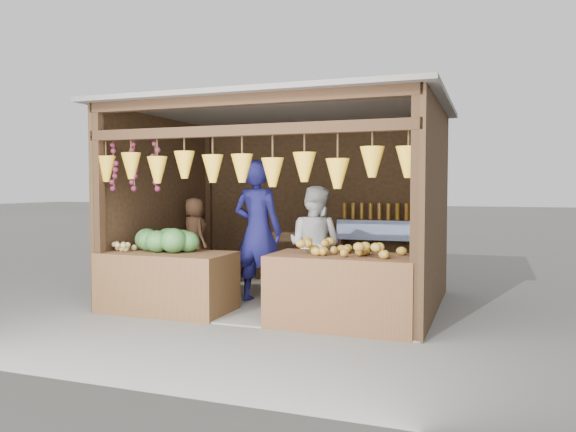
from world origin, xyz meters
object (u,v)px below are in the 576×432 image
(counter_left, at_px, (167,282))
(woman_standing, at_px, (315,245))
(counter_right, at_px, (343,291))
(man_standing, at_px, (258,232))
(vendor_seated, at_px, (194,234))

(counter_left, xyz_separation_m, woman_standing, (1.62, 1.04, 0.42))
(counter_right, relative_size, man_standing, 0.85)
(counter_right, distance_m, man_standing, 1.75)
(counter_left, bearing_deg, woman_standing, 32.68)
(counter_left, distance_m, vendor_seated, 1.48)
(man_standing, xyz_separation_m, vendor_seated, (-1.23, 0.47, -0.10))
(counter_left, bearing_deg, counter_right, 0.48)
(woman_standing, distance_m, vendor_seated, 2.02)
(man_standing, height_order, woman_standing, man_standing)
(woman_standing, bearing_deg, counter_left, 44.50)
(woman_standing, relative_size, vendor_seated, 1.45)
(man_standing, relative_size, woman_standing, 1.22)
(woman_standing, bearing_deg, vendor_seated, 2.96)
(counter_right, height_order, man_standing, man_standing)
(man_standing, bearing_deg, vendor_seated, -14.45)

